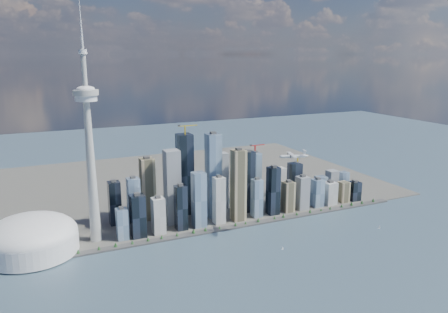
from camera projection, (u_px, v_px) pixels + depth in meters
name	position (u px, v px, depth m)	size (l,w,h in m)	color
ground	(270.00, 274.00, 892.62)	(4000.00, 4000.00, 0.00)	#314855
seawall	(221.00, 229.00, 1113.95)	(1100.00, 22.00, 4.00)	#383838
land	(168.00, 183.00, 1513.28)	(1400.00, 900.00, 3.00)	#4C4C47
shoreline_trees	(221.00, 227.00, 1112.40)	(960.53, 7.20, 8.80)	#3F2D1E
skyscraper_cluster	(228.00, 189.00, 1197.55)	(736.00, 142.00, 251.48)	black
needle_tower	(89.00, 145.00, 993.47)	(56.00, 56.00, 550.50)	#A6A6A1
dome_stadium	(31.00, 237.00, 973.29)	(200.00, 200.00, 86.00)	silver
airplane	(293.00, 156.00, 1027.67)	(70.38, 62.84, 17.48)	silver
sailboat_west	(283.00, 248.00, 1002.61)	(5.91, 1.71, 8.23)	white
sailboat_east	(379.00, 227.00, 1122.49)	(7.15, 3.68, 9.98)	white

